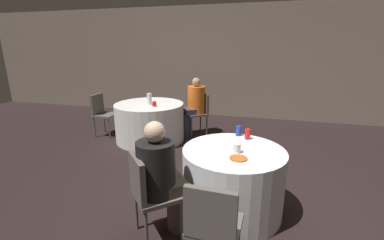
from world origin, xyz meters
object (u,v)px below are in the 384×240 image
(table_near, at_px, (232,181))
(chair_far_northeast, at_px, (200,109))
(chair_near_south, at_px, (213,223))
(person_orange_shirt, at_px, (193,106))
(person_black_shirt, at_px, (163,178))
(soda_can_red, at_px, (248,134))
(pizza_plate_near, at_px, (238,159))
(chair_far_west, at_px, (102,111))
(bottle_far, at_px, (149,99))
(soda_can_blue, at_px, (238,131))
(table_far, at_px, (150,122))
(chair_near_southwest, at_px, (148,189))

(table_near, distance_m, chair_far_northeast, 2.71)
(chair_near_south, bearing_deg, person_orange_shirt, 109.84)
(chair_far_northeast, distance_m, person_black_shirt, 3.09)
(person_orange_shirt, height_order, soda_can_red, person_orange_shirt)
(person_black_shirt, xyz_separation_m, pizza_plate_near, (0.66, 0.31, 0.14))
(chair_far_west, bearing_deg, soda_can_red, 63.62)
(chair_far_northeast, bearing_deg, chair_far_west, 71.72)
(chair_far_west, height_order, person_black_shirt, person_black_shirt)
(pizza_plate_near, bearing_deg, chair_far_northeast, 110.67)
(soda_can_red, bearing_deg, chair_far_northeast, 116.89)
(chair_near_south, height_order, person_orange_shirt, person_orange_shirt)
(person_orange_shirt, height_order, bottle_far, person_orange_shirt)
(soda_can_red, bearing_deg, chair_near_south, -96.86)
(soda_can_blue, bearing_deg, table_far, 142.33)
(table_far, bearing_deg, chair_near_south, -57.81)
(chair_far_northeast, relative_size, pizza_plate_near, 4.07)
(chair_near_south, distance_m, chair_near_southwest, 0.74)
(chair_far_northeast, height_order, bottle_far, bottle_far)
(person_orange_shirt, bearing_deg, table_far, 90.00)
(table_near, relative_size, person_orange_shirt, 0.93)
(chair_far_northeast, bearing_deg, soda_can_red, 170.58)
(table_far, bearing_deg, person_orange_shirt, 36.31)
(bottle_far, bearing_deg, chair_far_northeast, 41.10)
(table_far, height_order, chair_far_northeast, chair_far_northeast)
(chair_near_southwest, relative_size, person_orange_shirt, 0.72)
(table_near, height_order, person_black_shirt, person_black_shirt)
(table_near, relative_size, chair_far_west, 1.28)
(chair_far_west, height_order, person_orange_shirt, person_orange_shirt)
(soda_can_blue, bearing_deg, chair_near_southwest, -122.50)
(person_black_shirt, bearing_deg, table_near, 90.00)
(pizza_plate_near, xyz_separation_m, soda_can_red, (0.05, 0.61, 0.05))
(bottle_far, bearing_deg, chair_near_south, -57.79)
(table_near, distance_m, bottle_far, 2.59)
(chair_near_south, distance_m, chair_far_west, 4.05)
(pizza_plate_near, bearing_deg, chair_near_southwest, -152.06)
(chair_near_south, distance_m, person_black_shirt, 0.70)
(table_far, xyz_separation_m, soda_can_blue, (1.84, -1.42, 0.43))
(table_near, height_order, chair_near_southwest, chair_near_southwest)
(chair_near_southwest, xyz_separation_m, person_orange_shirt, (-0.38, 3.08, 0.09))
(person_orange_shirt, bearing_deg, soda_can_red, 174.17)
(soda_can_red, distance_m, bottle_far, 2.39)
(person_orange_shirt, height_order, soda_can_blue, person_orange_shirt)
(soda_can_red, bearing_deg, chair_near_southwest, -129.02)
(chair_near_south, bearing_deg, chair_far_west, 137.76)
(person_orange_shirt, xyz_separation_m, bottle_far, (-0.70, -0.62, 0.23))
(chair_far_west, distance_m, soda_can_red, 3.40)
(chair_far_northeast, height_order, pizza_plate_near, chair_far_northeast)
(bottle_far, bearing_deg, chair_far_west, 175.81)
(table_far, bearing_deg, pizza_plate_near, -48.08)
(person_orange_shirt, bearing_deg, pizza_plate_near, 167.24)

